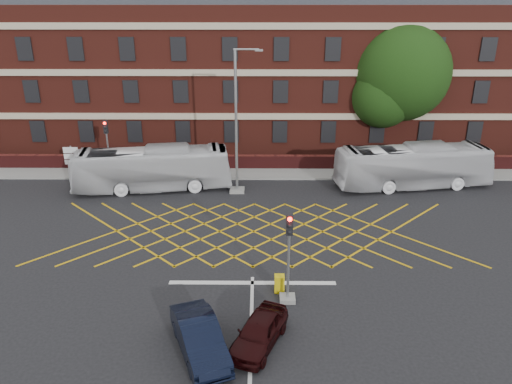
{
  "coord_description": "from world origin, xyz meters",
  "views": [
    {
      "loc": [
        0.33,
        -24.02,
        13.03
      ],
      "look_at": [
        0.14,
        1.5,
        2.69
      ],
      "focal_mm": 35.0,
      "sensor_mm": 36.0,
      "label": 1
    }
  ],
  "objects_px": {
    "traffic_light_far": "(109,154)",
    "bus_right": "(413,166)",
    "car_navy": "(200,338)",
    "utility_cabinet": "(279,284)",
    "bus_left": "(152,169)",
    "car_maroon": "(259,332)",
    "traffic_light_near": "(288,266)",
    "deciduous_tree": "(400,79)",
    "street_lamp": "(237,145)",
    "direction_signs": "(71,157)"
  },
  "relations": [
    {
      "from": "street_lamp",
      "to": "utility_cabinet",
      "type": "height_order",
      "value": "street_lamp"
    },
    {
      "from": "traffic_light_near",
      "to": "direction_signs",
      "type": "height_order",
      "value": "traffic_light_near"
    },
    {
      "from": "car_navy",
      "to": "direction_signs",
      "type": "distance_m",
      "value": 23.47
    },
    {
      "from": "bus_left",
      "to": "bus_right",
      "type": "xyz_separation_m",
      "value": [
        18.28,
        0.6,
        0.01
      ]
    },
    {
      "from": "traffic_light_near",
      "to": "deciduous_tree",
      "type": "bearing_deg",
      "value": 65.22
    },
    {
      "from": "car_maroon",
      "to": "street_lamp",
      "type": "height_order",
      "value": "street_lamp"
    },
    {
      "from": "bus_left",
      "to": "car_navy",
      "type": "relative_size",
      "value": 2.58
    },
    {
      "from": "car_navy",
      "to": "utility_cabinet",
      "type": "relative_size",
      "value": 4.94
    },
    {
      "from": "car_maroon",
      "to": "traffic_light_near",
      "type": "height_order",
      "value": "traffic_light_near"
    },
    {
      "from": "car_navy",
      "to": "traffic_light_near",
      "type": "bearing_deg",
      "value": 23.22
    },
    {
      "from": "deciduous_tree",
      "to": "street_lamp",
      "type": "distance_m",
      "value": 15.81
    },
    {
      "from": "car_navy",
      "to": "street_lamp",
      "type": "distance_m",
      "value": 16.91
    },
    {
      "from": "car_navy",
      "to": "deciduous_tree",
      "type": "xyz_separation_m",
      "value": [
        13.65,
        25.38,
        5.64
      ]
    },
    {
      "from": "bus_left",
      "to": "car_navy",
      "type": "xyz_separation_m",
      "value": [
        5.19,
        -17.14,
        -0.82
      ]
    },
    {
      "from": "deciduous_tree",
      "to": "traffic_light_near",
      "type": "relative_size",
      "value": 2.53
    },
    {
      "from": "traffic_light_near",
      "to": "traffic_light_far",
      "type": "bearing_deg",
      "value": 127.64
    },
    {
      "from": "car_navy",
      "to": "car_maroon",
      "type": "relative_size",
      "value": 1.17
    },
    {
      "from": "bus_right",
      "to": "deciduous_tree",
      "type": "relative_size",
      "value": 1.01
    },
    {
      "from": "car_maroon",
      "to": "deciduous_tree",
      "type": "relative_size",
      "value": 0.33
    },
    {
      "from": "bus_left",
      "to": "car_maroon",
      "type": "bearing_deg",
      "value": -163.89
    },
    {
      "from": "car_navy",
      "to": "street_lamp",
      "type": "relative_size",
      "value": 0.44
    },
    {
      "from": "street_lamp",
      "to": "traffic_light_far",
      "type": "bearing_deg",
      "value": 162.7
    },
    {
      "from": "car_maroon",
      "to": "deciduous_tree",
      "type": "xyz_separation_m",
      "value": [
        11.38,
        24.89,
        5.72
      ]
    },
    {
      "from": "bus_right",
      "to": "traffic_light_far",
      "type": "xyz_separation_m",
      "value": [
        -22.03,
        1.97,
        0.24
      ]
    },
    {
      "from": "traffic_light_near",
      "to": "traffic_light_far",
      "type": "distance_m",
      "value": 20.45
    },
    {
      "from": "deciduous_tree",
      "to": "direction_signs",
      "type": "xyz_separation_m",
      "value": [
        -25.59,
        -5.19,
        -4.95
      ]
    },
    {
      "from": "bus_right",
      "to": "utility_cabinet",
      "type": "distance_m",
      "value": 16.78
    },
    {
      "from": "car_navy",
      "to": "direction_signs",
      "type": "bearing_deg",
      "value": 99.12
    },
    {
      "from": "deciduous_tree",
      "to": "street_lamp",
      "type": "height_order",
      "value": "deciduous_tree"
    },
    {
      "from": "deciduous_tree",
      "to": "bus_left",
      "type": "bearing_deg",
      "value": -156.37
    },
    {
      "from": "traffic_light_far",
      "to": "direction_signs",
      "type": "bearing_deg",
      "value": 170.82
    },
    {
      "from": "deciduous_tree",
      "to": "car_navy",
      "type": "bearing_deg",
      "value": -118.27
    },
    {
      "from": "bus_left",
      "to": "traffic_light_far",
      "type": "bearing_deg",
      "value": 47.61
    },
    {
      "from": "utility_cabinet",
      "to": "direction_signs",
      "type": "bearing_deg",
      "value": 133.5
    },
    {
      "from": "bus_left",
      "to": "traffic_light_near",
      "type": "xyz_separation_m",
      "value": [
        8.74,
        -13.62,
        0.25
      ]
    },
    {
      "from": "car_navy",
      "to": "utility_cabinet",
      "type": "bearing_deg",
      "value": 31.32
    },
    {
      "from": "deciduous_tree",
      "to": "direction_signs",
      "type": "height_order",
      "value": "deciduous_tree"
    },
    {
      "from": "bus_left",
      "to": "car_navy",
      "type": "height_order",
      "value": "bus_left"
    },
    {
      "from": "bus_left",
      "to": "direction_signs",
      "type": "distance_m",
      "value": 7.41
    },
    {
      "from": "traffic_light_far",
      "to": "bus_right",
      "type": "bearing_deg",
      "value": -5.1
    },
    {
      "from": "bus_left",
      "to": "utility_cabinet",
      "type": "relative_size",
      "value": 12.78
    },
    {
      "from": "deciduous_tree",
      "to": "street_lamp",
      "type": "bearing_deg",
      "value": -145.94
    },
    {
      "from": "car_navy",
      "to": "traffic_light_near",
      "type": "distance_m",
      "value": 5.11
    },
    {
      "from": "traffic_light_near",
      "to": "street_lamp",
      "type": "relative_size",
      "value": 0.44
    },
    {
      "from": "car_navy",
      "to": "deciduous_tree",
      "type": "height_order",
      "value": "deciduous_tree"
    },
    {
      "from": "bus_left",
      "to": "bus_right",
      "type": "distance_m",
      "value": 18.29
    },
    {
      "from": "deciduous_tree",
      "to": "utility_cabinet",
      "type": "xyz_separation_m",
      "value": [
        -10.44,
        -21.15,
        -5.91
      ]
    },
    {
      "from": "traffic_light_near",
      "to": "utility_cabinet",
      "type": "bearing_deg",
      "value": 115.58
    },
    {
      "from": "bus_left",
      "to": "traffic_light_far",
      "type": "relative_size",
      "value": 2.55
    },
    {
      "from": "car_navy",
      "to": "utility_cabinet",
      "type": "distance_m",
      "value": 5.32
    }
  ]
}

